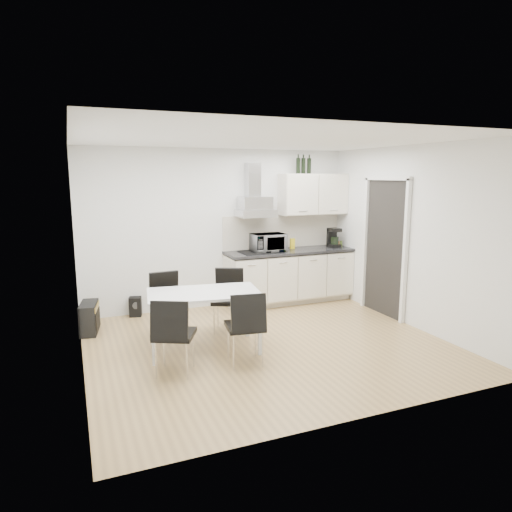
{
  "coord_description": "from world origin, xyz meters",
  "views": [
    {
      "loc": [
        -2.28,
        -5.17,
        2.18
      ],
      "look_at": [
        0.01,
        0.44,
        1.1
      ],
      "focal_mm": 32.0,
      "sensor_mm": 36.0,
      "label": 1
    }
  ],
  "objects_px": {
    "floor_speaker": "(135,307)",
    "guitar_amp": "(89,318)",
    "kitchenette": "(291,255)",
    "dining_table": "(204,298)",
    "chair_far_left": "(168,306)",
    "chair_near_right": "(245,327)",
    "chair_far_right": "(228,301)",
    "chair_near_left": "(175,335)"
  },
  "relations": [
    {
      "from": "dining_table",
      "to": "chair_far_right",
      "type": "distance_m",
      "value": 0.75
    },
    {
      "from": "kitchenette",
      "to": "chair_near_left",
      "type": "xyz_separation_m",
      "value": [
        -2.49,
        -2.14,
        -0.39
      ]
    },
    {
      "from": "dining_table",
      "to": "chair_near_left",
      "type": "relative_size",
      "value": 1.66
    },
    {
      "from": "kitchenette",
      "to": "dining_table",
      "type": "bearing_deg",
      "value": -141.57
    },
    {
      "from": "chair_far_right",
      "to": "guitar_amp",
      "type": "bearing_deg",
      "value": 5.45
    },
    {
      "from": "floor_speaker",
      "to": "guitar_amp",
      "type": "bearing_deg",
      "value": -128.68
    },
    {
      "from": "chair_far_left",
      "to": "floor_speaker",
      "type": "bearing_deg",
      "value": -78.81
    },
    {
      "from": "chair_near_right",
      "to": "floor_speaker",
      "type": "distance_m",
      "value": 2.54
    },
    {
      "from": "guitar_amp",
      "to": "chair_far_right",
      "type": "bearing_deg",
      "value": -11.25
    },
    {
      "from": "chair_near_right",
      "to": "floor_speaker",
      "type": "bearing_deg",
      "value": 120.15
    },
    {
      "from": "kitchenette",
      "to": "guitar_amp",
      "type": "bearing_deg",
      "value": -173.66
    },
    {
      "from": "chair_far_right",
      "to": "chair_near_right",
      "type": "bearing_deg",
      "value": 107.69
    },
    {
      "from": "chair_far_right",
      "to": "chair_near_right",
      "type": "relative_size",
      "value": 1.0
    },
    {
      "from": "chair_far_right",
      "to": "floor_speaker",
      "type": "bearing_deg",
      "value": -21.4
    },
    {
      "from": "kitchenette",
      "to": "chair_near_right",
      "type": "height_order",
      "value": "kitchenette"
    },
    {
      "from": "guitar_amp",
      "to": "floor_speaker",
      "type": "xyz_separation_m",
      "value": [
        0.7,
        0.53,
        -0.06
      ]
    },
    {
      "from": "chair_near_left",
      "to": "floor_speaker",
      "type": "bearing_deg",
      "value": 119.23
    },
    {
      "from": "dining_table",
      "to": "chair_near_left",
      "type": "bearing_deg",
      "value": -123.68
    },
    {
      "from": "chair_near_left",
      "to": "chair_near_right",
      "type": "bearing_deg",
      "value": 23.65
    },
    {
      "from": "kitchenette",
      "to": "dining_table",
      "type": "relative_size",
      "value": 1.72
    },
    {
      "from": "chair_far_left",
      "to": "chair_far_right",
      "type": "distance_m",
      "value": 0.83
    },
    {
      "from": "chair_far_right",
      "to": "floor_speaker",
      "type": "xyz_separation_m",
      "value": [
        -1.11,
        1.23,
        -0.29
      ]
    },
    {
      "from": "chair_far_left",
      "to": "chair_near_right",
      "type": "height_order",
      "value": "same"
    },
    {
      "from": "chair_near_left",
      "to": "guitar_amp",
      "type": "relative_size",
      "value": 1.62
    },
    {
      "from": "dining_table",
      "to": "chair_near_right",
      "type": "height_order",
      "value": "chair_near_right"
    },
    {
      "from": "chair_far_left",
      "to": "chair_near_left",
      "type": "xyz_separation_m",
      "value": [
        -0.16,
        -1.16,
        0.0
      ]
    },
    {
      "from": "chair_near_right",
      "to": "floor_speaker",
      "type": "relative_size",
      "value": 2.9
    },
    {
      "from": "chair_far_left",
      "to": "kitchenette",
      "type": "bearing_deg",
      "value": -160.26
    },
    {
      "from": "chair_near_right",
      "to": "guitar_amp",
      "type": "distance_m",
      "value": 2.45
    },
    {
      "from": "kitchenette",
      "to": "chair_near_right",
      "type": "xyz_separation_m",
      "value": [
        -1.68,
        -2.17,
        -0.39
      ]
    },
    {
      "from": "kitchenette",
      "to": "chair_near_right",
      "type": "bearing_deg",
      "value": -127.67
    },
    {
      "from": "kitchenette",
      "to": "guitar_amp",
      "type": "distance_m",
      "value": 3.39
    },
    {
      "from": "chair_far_right",
      "to": "chair_near_right",
      "type": "distance_m",
      "value": 1.13
    },
    {
      "from": "chair_far_left",
      "to": "chair_near_right",
      "type": "xyz_separation_m",
      "value": [
        0.65,
        -1.2,
        0.0
      ]
    },
    {
      "from": "chair_far_right",
      "to": "floor_speaker",
      "type": "height_order",
      "value": "chair_far_right"
    },
    {
      "from": "chair_near_left",
      "to": "kitchenette",
      "type": "bearing_deg",
      "value": 66.75
    },
    {
      "from": "chair_far_left",
      "to": "floor_speaker",
      "type": "height_order",
      "value": "chair_far_left"
    },
    {
      "from": "guitar_amp",
      "to": "floor_speaker",
      "type": "relative_size",
      "value": 1.78
    },
    {
      "from": "dining_table",
      "to": "floor_speaker",
      "type": "relative_size",
      "value": 4.82
    },
    {
      "from": "chair_far_right",
      "to": "chair_near_left",
      "type": "bearing_deg",
      "value": 74.02
    },
    {
      "from": "guitar_amp",
      "to": "floor_speaker",
      "type": "bearing_deg",
      "value": 47.16
    },
    {
      "from": "kitchenette",
      "to": "chair_near_left",
      "type": "distance_m",
      "value": 3.31
    }
  ]
}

